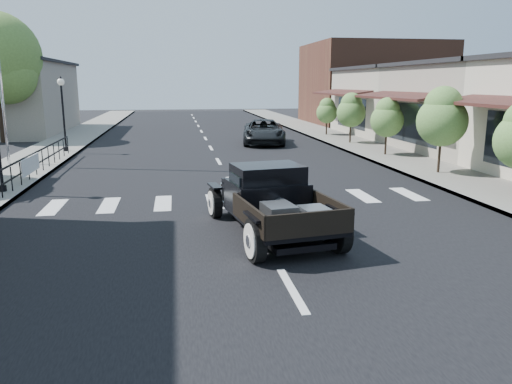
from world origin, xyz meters
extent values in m
plane|color=black|center=(0.00, 0.00, 0.00)|extent=(120.00, 120.00, 0.00)
cube|color=black|center=(0.00, 15.00, 0.01)|extent=(14.00, 80.00, 0.02)
cube|color=gray|center=(-8.50, 15.00, 0.07)|extent=(3.00, 80.00, 0.15)
cube|color=gray|center=(8.50, 15.00, 0.07)|extent=(3.00, 80.00, 0.15)
cube|color=#A39889|center=(15.00, 13.00, 2.25)|extent=(10.00, 9.00, 4.50)
cube|color=#B9AF9D|center=(15.00, 22.00, 2.25)|extent=(10.00, 9.00, 4.50)
cube|color=brown|center=(15.50, 32.00, 3.50)|extent=(11.00, 10.00, 7.00)
imported|color=black|center=(3.31, 18.54, 0.72)|extent=(3.18, 5.52, 1.45)
camera|label=1|loc=(-1.96, -11.07, 3.62)|focal=35.00mm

